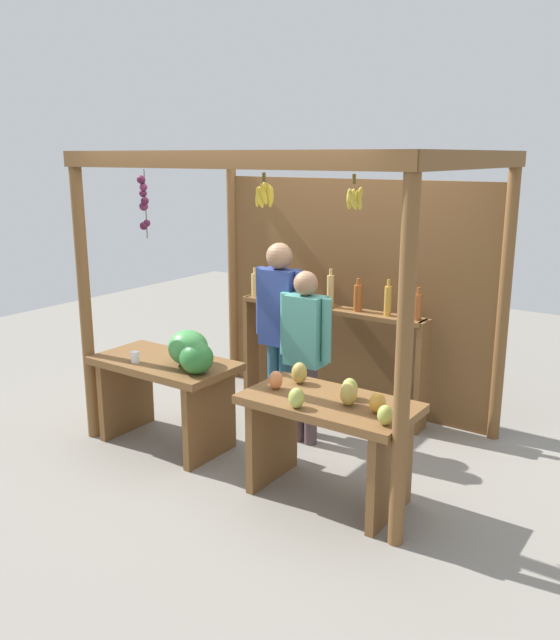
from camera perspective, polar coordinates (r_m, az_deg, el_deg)
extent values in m
plane|color=gray|center=(5.79, 1.12, -10.00)|extent=(12.00, 12.00, 0.00)
cylinder|color=brown|center=(5.67, -16.52, 1.62)|extent=(0.10, 0.10, 2.39)
cylinder|color=brown|center=(3.92, 10.63, -3.46)|extent=(0.10, 0.10, 2.39)
cylinder|color=brown|center=(7.01, -4.11, 4.46)|extent=(0.10, 0.10, 2.39)
cylinder|color=brown|center=(5.69, 18.79, 1.50)|extent=(0.10, 0.10, 2.39)
cube|color=brown|center=(4.51, -5.81, 13.63)|extent=(2.95, 0.12, 0.12)
cube|color=brown|center=(6.19, -10.10, 13.59)|extent=(0.12, 2.04, 0.12)
cube|color=brown|center=(4.65, 16.40, 13.15)|extent=(0.12, 2.04, 0.12)
cube|color=brown|center=(6.27, 6.21, 2.15)|extent=(2.85, 0.04, 2.15)
cylinder|color=brown|center=(4.36, -1.39, 12.23)|extent=(0.02, 0.02, 0.06)
ellipsoid|color=gold|center=(4.34, -0.95, 10.87)|extent=(0.04, 0.07, 0.15)
ellipsoid|color=gold|center=(4.38, -0.80, 10.57)|extent=(0.07, 0.06, 0.15)
ellipsoid|color=gold|center=(4.41, -1.21, 10.76)|extent=(0.09, 0.05, 0.15)
ellipsoid|color=gold|center=(4.39, -1.51, 10.90)|extent=(0.05, 0.06, 0.15)
ellipsoid|color=gold|center=(4.38, -1.89, 10.61)|extent=(0.06, 0.09, 0.15)
ellipsoid|color=gold|center=(4.34, -1.77, 10.53)|extent=(0.09, 0.04, 0.15)
ellipsoid|color=gold|center=(4.32, -1.41, 10.83)|extent=(0.06, 0.05, 0.15)
cylinder|color=brown|center=(4.05, 6.41, 12.01)|extent=(0.02, 0.02, 0.06)
ellipsoid|color=gold|center=(4.04, 6.81, 10.24)|extent=(0.04, 0.08, 0.13)
ellipsoid|color=gold|center=(4.08, 6.83, 10.54)|extent=(0.08, 0.05, 0.13)
ellipsoid|color=gold|center=(4.09, 6.19, 10.35)|extent=(0.05, 0.05, 0.13)
ellipsoid|color=gold|center=(4.05, 6.02, 10.36)|extent=(0.05, 0.06, 0.13)
ellipsoid|color=gold|center=(4.01, 6.31, 10.29)|extent=(0.07, 0.05, 0.13)
cylinder|color=#4C422D|center=(5.49, -11.53, 9.77)|extent=(0.01, 0.01, 0.55)
sphere|color=#47142D|center=(5.46, -11.91, 11.79)|extent=(0.07, 0.07, 0.07)
sphere|color=#601E42|center=(5.47, -11.72, 11.18)|extent=(0.06, 0.06, 0.06)
sphere|color=#511938|center=(5.49, -11.74, 10.66)|extent=(0.06, 0.06, 0.06)
sphere|color=#47142D|center=(5.47, -11.60, 10.05)|extent=(0.06, 0.06, 0.06)
sphere|color=#601E42|center=(5.51, -11.69, 9.59)|extent=(0.07, 0.07, 0.07)
sphere|color=#47142D|center=(5.49, -11.43, 8.20)|extent=(0.06, 0.06, 0.06)
sphere|color=#47142D|center=(5.48, -11.69, 7.96)|extent=(0.06, 0.06, 0.06)
cube|color=brown|center=(5.48, -9.97, -3.71)|extent=(1.20, 0.64, 0.06)
cube|color=brown|center=(5.93, -13.13, -6.25)|extent=(0.06, 0.58, 0.68)
cube|color=brown|center=(5.30, -6.08, -8.46)|extent=(0.06, 0.58, 0.68)
ellipsoid|color=#2D7533|center=(5.07, -7.22, -3.28)|extent=(0.35, 0.35, 0.25)
ellipsoid|color=#429347|center=(5.28, -7.95, -2.38)|extent=(0.45, 0.45, 0.28)
cylinder|color=white|center=(5.44, -12.41, -3.14)|extent=(0.07, 0.07, 0.09)
cube|color=brown|center=(4.57, 4.26, -7.21)|extent=(1.20, 0.64, 0.06)
cube|color=brown|center=(4.95, -0.65, -10.06)|extent=(0.06, 0.58, 0.68)
cube|color=brown|center=(4.51, 9.53, -12.77)|extent=(0.06, 0.58, 0.68)
ellipsoid|color=#A8B24C|center=(4.38, 1.43, -6.74)|extent=(0.15, 0.15, 0.14)
ellipsoid|color=#A8B24C|center=(4.56, 6.04, -5.90)|extent=(0.15, 0.15, 0.15)
ellipsoid|color=gold|center=(4.34, 8.42, -7.09)|extent=(0.13, 0.13, 0.14)
ellipsoid|color=#A8B24C|center=(4.16, 9.08, -8.11)|extent=(0.11, 0.11, 0.13)
ellipsoid|color=#E07F47|center=(4.72, -0.37, -5.20)|extent=(0.11, 0.11, 0.13)
ellipsoid|color=#B79E47|center=(4.83, 1.68, -4.59)|extent=(0.14, 0.14, 0.16)
ellipsoid|color=#B79E47|center=(4.44, 5.95, -6.40)|extent=(0.16, 0.16, 0.15)
cube|color=brown|center=(6.73, -2.51, -2.01)|extent=(0.05, 0.20, 1.00)
cube|color=brown|center=(5.84, 12.13, -4.85)|extent=(0.05, 0.20, 1.00)
cube|color=brown|center=(6.10, 4.36, 0.94)|extent=(1.85, 0.22, 0.04)
cylinder|color=#D8B266|center=(6.55, -2.19, 3.05)|extent=(0.07, 0.07, 0.22)
cylinder|color=#D8B266|center=(6.53, -2.20, 4.27)|extent=(0.03, 0.03, 0.06)
cylinder|color=#D8B266|center=(6.38, -0.12, 2.93)|extent=(0.07, 0.07, 0.26)
cylinder|color=#D8B266|center=(6.35, -0.12, 4.34)|extent=(0.03, 0.03, 0.06)
cylinder|color=gold|center=(6.22, 2.12, 2.63)|extent=(0.06, 0.06, 0.26)
cylinder|color=gold|center=(6.19, 2.13, 4.07)|extent=(0.03, 0.03, 0.06)
cylinder|color=#D8B266|center=(6.07, 4.37, 2.49)|extent=(0.06, 0.06, 0.30)
cylinder|color=#D8B266|center=(6.04, 4.40, 4.15)|extent=(0.03, 0.03, 0.06)
cylinder|color=#994C1E|center=(5.94, 6.75, 1.88)|extent=(0.08, 0.08, 0.24)
cylinder|color=#994C1E|center=(5.91, 6.79, 3.29)|extent=(0.04, 0.04, 0.06)
cylinder|color=gold|center=(5.81, 9.30, 1.63)|extent=(0.06, 0.06, 0.26)
cylinder|color=gold|center=(5.77, 9.36, 3.17)|extent=(0.03, 0.03, 0.06)
cylinder|color=#994C1E|center=(5.70, 11.81, 1.09)|extent=(0.07, 0.07, 0.22)
cylinder|color=#994C1E|center=(5.67, 11.88, 2.47)|extent=(0.03, 0.03, 0.06)
cylinder|color=#2A5A72|center=(5.85, -0.54, -5.64)|extent=(0.11, 0.11, 0.77)
cylinder|color=#2A5A72|center=(5.79, 0.43, -5.87)|extent=(0.11, 0.11, 0.77)
cube|color=#2D428C|center=(5.62, -0.06, 1.11)|extent=(0.32, 0.19, 0.65)
cylinder|color=#2D428C|center=(5.73, -1.70, 1.69)|extent=(0.08, 0.08, 0.59)
cylinder|color=#2D428C|center=(5.50, 1.65, 1.18)|extent=(0.08, 0.08, 0.59)
sphere|color=#997051|center=(5.54, -0.06, 5.54)|extent=(0.22, 0.22, 0.22)
cylinder|color=#523D41|center=(5.59, 1.62, -7.09)|extent=(0.11, 0.11, 0.69)
cylinder|color=#523D41|center=(5.53, 2.67, -7.34)|extent=(0.11, 0.11, 0.69)
cube|color=teal|center=(5.37, 2.20, -0.90)|extent=(0.32, 0.19, 0.58)
cylinder|color=teal|center=(5.47, 0.44, -0.30)|extent=(0.08, 0.08, 0.52)
cylinder|color=teal|center=(5.26, 4.04, -0.92)|extent=(0.08, 0.08, 0.52)
sphere|color=#997051|center=(5.28, 2.24, 3.18)|extent=(0.20, 0.20, 0.20)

